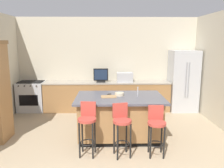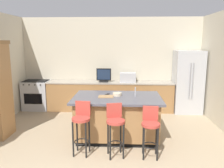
{
  "view_description": "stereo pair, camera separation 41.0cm",
  "coord_description": "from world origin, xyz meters",
  "px_view_note": "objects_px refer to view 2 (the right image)",
  "views": [
    {
      "loc": [
        -0.01,
        -2.67,
        2.12
      ],
      "look_at": [
        0.11,
        2.9,
        1.07
      ],
      "focal_mm": 36.14,
      "sensor_mm": 36.0,
      "label": 1
    },
    {
      "loc": [
        0.4,
        -2.66,
        2.12
      ],
      "look_at": [
        0.11,
        2.9,
        1.07
      ],
      "focal_mm": 36.14,
      "sensor_mm": 36.0,
      "label": 2
    }
  ],
  "objects_px": {
    "refrigerator": "(188,82)",
    "cell_phone": "(107,94)",
    "tv_remote": "(116,95)",
    "microwave": "(128,77)",
    "bar_stool_center": "(115,125)",
    "bar_stool_right": "(150,128)",
    "kitchen_island": "(117,117)",
    "range_oven": "(37,95)",
    "fruit_bowl": "(117,94)",
    "bar_stool_left": "(82,123)",
    "cutting_board": "(106,96)",
    "tv_monitor": "(104,76)"
  },
  "relations": [
    {
      "from": "bar_stool_right",
      "to": "fruit_bowl",
      "type": "bearing_deg",
      "value": 127.34
    },
    {
      "from": "bar_stool_left",
      "to": "cell_phone",
      "type": "distance_m",
      "value": 1.13
    },
    {
      "from": "bar_stool_center",
      "to": "cell_phone",
      "type": "relative_size",
      "value": 6.6
    },
    {
      "from": "microwave",
      "to": "cell_phone",
      "type": "xyz_separation_m",
      "value": [
        -0.5,
        -1.83,
        -0.11
      ]
    },
    {
      "from": "microwave",
      "to": "tv_remote",
      "type": "height_order",
      "value": "microwave"
    },
    {
      "from": "kitchen_island",
      "to": "bar_stool_right",
      "type": "height_order",
      "value": "bar_stool_right"
    },
    {
      "from": "bar_stool_left",
      "to": "bar_stool_center",
      "type": "height_order",
      "value": "bar_stool_left"
    },
    {
      "from": "bar_stool_left",
      "to": "fruit_bowl",
      "type": "distance_m",
      "value": 1.15
    },
    {
      "from": "tv_remote",
      "to": "bar_stool_center",
      "type": "bearing_deg",
      "value": -97.99
    },
    {
      "from": "kitchen_island",
      "to": "bar_stool_left",
      "type": "distance_m",
      "value": 1.03
    },
    {
      "from": "refrigerator",
      "to": "bar_stool_right",
      "type": "height_order",
      "value": "refrigerator"
    },
    {
      "from": "fruit_bowl",
      "to": "tv_remote",
      "type": "xyz_separation_m",
      "value": [
        -0.02,
        0.06,
        -0.02
      ]
    },
    {
      "from": "cell_phone",
      "to": "tv_remote",
      "type": "distance_m",
      "value": 0.21
    },
    {
      "from": "tv_monitor",
      "to": "tv_remote",
      "type": "height_order",
      "value": "tv_monitor"
    },
    {
      "from": "range_oven",
      "to": "cell_phone",
      "type": "relative_size",
      "value": 6.15
    },
    {
      "from": "tv_remote",
      "to": "fruit_bowl",
      "type": "bearing_deg",
      "value": -79.56
    },
    {
      "from": "fruit_bowl",
      "to": "cutting_board",
      "type": "xyz_separation_m",
      "value": [
        -0.24,
        -0.12,
        -0.02
      ]
    },
    {
      "from": "kitchen_island",
      "to": "fruit_bowl",
      "type": "bearing_deg",
      "value": 90.79
    },
    {
      "from": "microwave",
      "to": "fruit_bowl",
      "type": "bearing_deg",
      "value": -97.9
    },
    {
      "from": "refrigerator",
      "to": "fruit_bowl",
      "type": "height_order",
      "value": "refrigerator"
    },
    {
      "from": "refrigerator",
      "to": "bar_stool_right",
      "type": "bearing_deg",
      "value": -116.81
    },
    {
      "from": "tv_remote",
      "to": "microwave",
      "type": "bearing_deg",
      "value": 72.45
    },
    {
      "from": "refrigerator",
      "to": "tv_monitor",
      "type": "height_order",
      "value": "refrigerator"
    },
    {
      "from": "tv_monitor",
      "to": "range_oven",
      "type": "bearing_deg",
      "value": 178.65
    },
    {
      "from": "tv_remote",
      "to": "range_oven",
      "type": "bearing_deg",
      "value": 135.09
    },
    {
      "from": "microwave",
      "to": "refrigerator",
      "type": "bearing_deg",
      "value": -1.44
    },
    {
      "from": "cutting_board",
      "to": "microwave",
      "type": "bearing_deg",
      "value": 76.11
    },
    {
      "from": "fruit_bowl",
      "to": "cutting_board",
      "type": "relative_size",
      "value": 0.62
    },
    {
      "from": "cell_phone",
      "to": "fruit_bowl",
      "type": "bearing_deg",
      "value": -7.9
    },
    {
      "from": "cutting_board",
      "to": "cell_phone",
      "type": "bearing_deg",
      "value": 86.08
    },
    {
      "from": "fruit_bowl",
      "to": "bar_stool_right",
      "type": "bearing_deg",
      "value": -55.21
    },
    {
      "from": "refrigerator",
      "to": "fruit_bowl",
      "type": "xyz_separation_m",
      "value": [
        -2.07,
        -1.9,
        0.04
      ]
    },
    {
      "from": "refrigerator",
      "to": "tv_monitor",
      "type": "relative_size",
      "value": 4.21
    },
    {
      "from": "range_oven",
      "to": "tv_remote",
      "type": "height_order",
      "value": "tv_remote"
    },
    {
      "from": "kitchen_island",
      "to": "bar_stool_center",
      "type": "distance_m",
      "value": 0.84
    },
    {
      "from": "range_oven",
      "to": "bar_stool_left",
      "type": "bearing_deg",
      "value": -55.23
    },
    {
      "from": "microwave",
      "to": "cutting_board",
      "type": "bearing_deg",
      "value": -103.89
    },
    {
      "from": "bar_stool_right",
      "to": "tv_remote",
      "type": "height_order",
      "value": "tv_remote"
    },
    {
      "from": "bar_stool_center",
      "to": "cell_phone",
      "type": "height_order",
      "value": "bar_stool_center"
    },
    {
      "from": "refrigerator",
      "to": "cutting_board",
      "type": "height_order",
      "value": "refrigerator"
    },
    {
      "from": "bar_stool_right",
      "to": "cell_phone",
      "type": "height_order",
      "value": "cell_phone"
    },
    {
      "from": "cell_phone",
      "to": "cutting_board",
      "type": "height_order",
      "value": "cutting_board"
    },
    {
      "from": "refrigerator",
      "to": "range_oven",
      "type": "height_order",
      "value": "refrigerator"
    },
    {
      "from": "cutting_board",
      "to": "tv_remote",
      "type": "bearing_deg",
      "value": 39.35
    },
    {
      "from": "kitchen_island",
      "to": "bar_stool_left",
      "type": "bearing_deg",
      "value": -129.42
    },
    {
      "from": "refrigerator",
      "to": "cell_phone",
      "type": "bearing_deg",
      "value": -142.06
    },
    {
      "from": "bar_stool_left",
      "to": "cutting_board",
      "type": "distance_m",
      "value": 0.92
    },
    {
      "from": "cell_phone",
      "to": "cutting_board",
      "type": "distance_m",
      "value": 0.24
    },
    {
      "from": "microwave",
      "to": "bar_stool_center",
      "type": "distance_m",
      "value": 2.92
    },
    {
      "from": "tv_monitor",
      "to": "fruit_bowl",
      "type": "relative_size",
      "value": 2.19
    }
  ]
}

